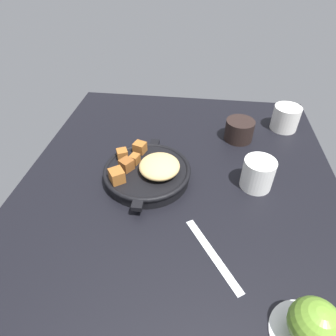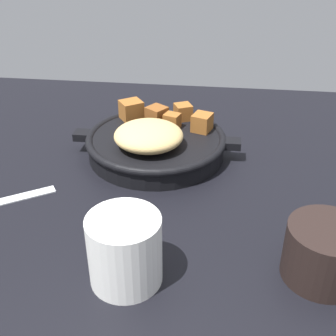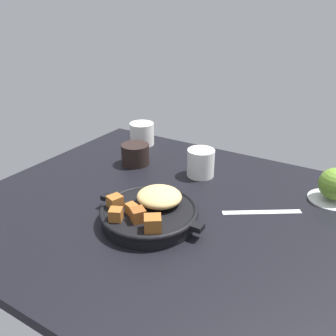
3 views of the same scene
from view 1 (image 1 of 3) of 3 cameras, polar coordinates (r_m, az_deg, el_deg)
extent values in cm
cube|color=black|center=(73.21, 2.11, -3.65)|extent=(94.02, 79.66, 2.40)
cylinder|color=black|center=(72.63, -4.12, -1.18)|extent=(21.06, 21.06, 3.20)
torus|color=black|center=(71.75, -4.17, -0.37)|extent=(21.84, 21.84, 1.20)
cube|color=black|center=(63.67, -6.08, -7.35)|extent=(2.64, 2.40, 1.20)
cube|color=black|center=(80.99, -2.66, 4.87)|extent=(2.64, 2.40, 1.20)
ellipsoid|color=tan|center=(69.89, -1.65, 0.60)|extent=(10.22, 9.90, 3.52)
cube|color=brown|center=(71.20, -8.23, 0.62)|extent=(3.98, 3.96, 2.80)
cube|color=#935623|center=(73.07, -6.61, 1.78)|extent=(2.94, 2.73, 2.40)
cube|color=#935623|center=(76.60, -5.60, 4.08)|extent=(3.57, 3.70, 2.75)
cube|color=#935623|center=(68.22, -10.10, -1.52)|extent=(4.56, 4.50, 3.12)
cube|color=#935623|center=(74.92, -9.05, 2.71)|extent=(3.45, 3.45, 2.59)
cylinder|color=#B7BABF|center=(56.46, 25.68, -27.74)|extent=(11.40, 11.40, 0.60)
sphere|color=olive|center=(52.82, 27.10, -25.87)|extent=(7.85, 7.85, 7.85)
cube|color=silver|center=(59.47, 8.82, -16.51)|extent=(16.29, 11.50, 0.36)
cylinder|color=black|center=(88.50, 13.93, 7.30)|extent=(8.35, 8.35, 6.21)
cylinder|color=silver|center=(97.73, 22.26, 9.15)|extent=(8.12, 8.12, 7.52)
cylinder|color=white|center=(72.32, 17.36, -1.12)|extent=(7.59, 7.59, 7.73)
camera|label=2|loc=(0.80, 46.02, 17.48)|focal=46.51mm
camera|label=3|loc=(0.69, -71.60, 9.33)|focal=37.82mm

